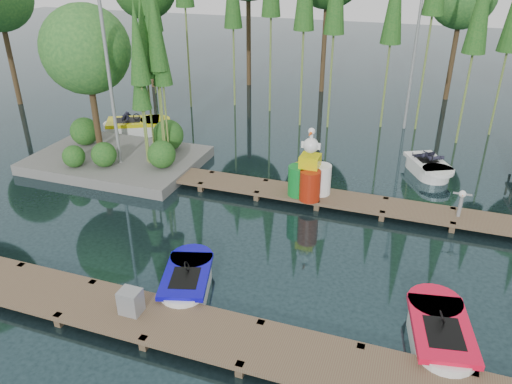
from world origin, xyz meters
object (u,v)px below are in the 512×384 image
(boat_red, at_px, (439,335))
(drum_cluster, at_px, (310,177))
(yellow_barrel, at_px, (302,179))
(island, at_px, (104,80))
(boat_blue, at_px, (187,281))
(utility_cabinet, at_px, (131,301))
(boat_yellow_far, at_px, (135,127))

(boat_red, distance_m, drum_cluster, 6.76)
(drum_cluster, bearing_deg, yellow_barrel, 150.98)
(island, distance_m, boat_blue, 9.36)
(boat_blue, height_order, yellow_barrel, yellow_barrel)
(drum_cluster, bearing_deg, utility_cabinet, -108.73)
(boat_red, xyz_separation_m, boat_yellow_far, (-13.07, 9.28, 0.05))
(boat_yellow_far, height_order, drum_cluster, drum_cluster)
(boat_blue, xyz_separation_m, yellow_barrel, (1.42, 5.51, 0.55))
(island, height_order, drum_cluster, island)
(island, relative_size, boat_yellow_far, 2.11)
(boat_yellow_far, distance_m, utility_cabinet, 12.68)
(boat_blue, bearing_deg, boat_yellow_far, 111.20)
(boat_red, relative_size, drum_cluster, 1.23)
(boat_red, bearing_deg, boat_blue, 170.00)
(island, bearing_deg, boat_red, -27.31)
(yellow_barrel, relative_size, drum_cluster, 0.42)
(drum_cluster, bearing_deg, island, 173.19)
(boat_red, distance_m, yellow_barrel, 7.05)
(boat_red, height_order, boat_yellow_far, boat_yellow_far)
(utility_cabinet, bearing_deg, yellow_barrel, 73.84)
(boat_blue, relative_size, utility_cabinet, 4.55)
(boat_blue, bearing_deg, yellow_barrel, 59.06)
(boat_yellow_far, height_order, yellow_barrel, boat_yellow_far)
(yellow_barrel, distance_m, drum_cluster, 0.38)
(boat_yellow_far, bearing_deg, boat_red, -42.78)
(boat_blue, distance_m, utility_cabinet, 1.65)
(yellow_barrel, xyz_separation_m, drum_cluster, (0.29, -0.16, 0.19))
(boat_red, distance_m, boat_yellow_far, 16.03)
(island, relative_size, boat_blue, 2.60)
(boat_yellow_far, bearing_deg, boat_blue, -59.67)
(island, distance_m, boat_red, 13.93)
(island, relative_size, drum_cluster, 2.97)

